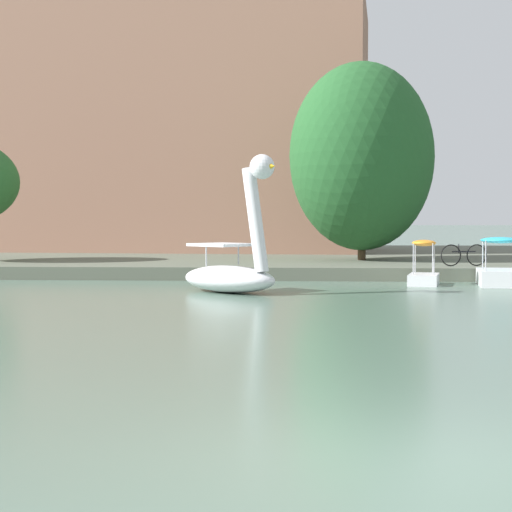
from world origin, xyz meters
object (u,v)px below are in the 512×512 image
(pedal_boat_cyan, at_px, (500,271))
(bicycle_parked, at_px, (464,255))
(pedal_boat_orange, at_px, (424,272))
(swan_boat, at_px, (233,265))
(tree_willow_near_path, at_px, (362,157))

(pedal_boat_cyan, height_order, bicycle_parked, pedal_boat_cyan)
(pedal_boat_orange, distance_m, bicycle_parked, 3.24)
(swan_boat, height_order, pedal_boat_cyan, swan_boat)
(pedal_boat_cyan, distance_m, tree_willow_near_path, 8.98)
(swan_boat, xyz_separation_m, pedal_boat_cyan, (8.04, 3.11, -0.32))
(pedal_boat_orange, distance_m, tree_willow_near_path, 8.20)
(swan_boat, xyz_separation_m, pedal_boat_orange, (5.71, 3.22, -0.36))
(pedal_boat_cyan, bearing_deg, swan_boat, -158.84)
(tree_willow_near_path, bearing_deg, pedal_boat_cyan, -61.50)
(swan_boat, xyz_separation_m, tree_willow_near_path, (4.22, 10.16, 3.74))
(tree_willow_near_path, height_order, bicycle_parked, tree_willow_near_path)
(bicycle_parked, bearing_deg, pedal_boat_cyan, -77.86)
(pedal_boat_orange, xyz_separation_m, tree_willow_near_path, (-1.50, 6.94, 4.10))
(swan_boat, bearing_deg, bicycle_parked, 38.56)
(pedal_boat_orange, xyz_separation_m, bicycle_parked, (1.72, 2.71, 0.41))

